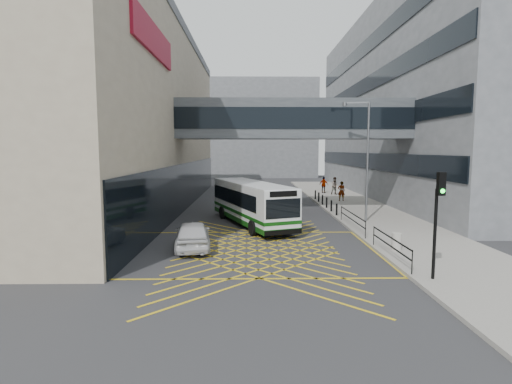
{
  "coord_description": "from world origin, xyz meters",
  "views": [
    {
      "loc": [
        -0.35,
        -20.02,
        5.16
      ],
      "look_at": [
        0.0,
        4.0,
        2.6
      ],
      "focal_mm": 28.0,
      "sensor_mm": 36.0,
      "label": 1
    }
  ],
  "objects_px": {
    "street_lamp": "(365,154)",
    "pedestrian_a": "(341,191)",
    "bus": "(251,202)",
    "pedestrian_b": "(335,186)",
    "car_white": "(193,235)",
    "pedestrian_c": "(324,185)",
    "car_silver": "(266,190)",
    "litter_bin": "(397,241)",
    "car_dark": "(248,195)",
    "traffic_light": "(438,210)"
  },
  "relations": [
    {
      "from": "car_silver",
      "to": "litter_bin",
      "type": "bearing_deg",
      "value": 89.75
    },
    {
      "from": "bus",
      "to": "litter_bin",
      "type": "distance_m",
      "value": 10.68
    },
    {
      "from": "pedestrian_c",
      "to": "car_white",
      "type": "bearing_deg",
      "value": 96.92
    },
    {
      "from": "car_dark",
      "to": "street_lamp",
      "type": "relative_size",
      "value": 0.55
    },
    {
      "from": "bus",
      "to": "pedestrian_b",
      "type": "relative_size",
      "value": 5.46
    },
    {
      "from": "traffic_light",
      "to": "pedestrian_a",
      "type": "relative_size",
      "value": 2.19
    },
    {
      "from": "car_dark",
      "to": "car_silver",
      "type": "relative_size",
      "value": 0.99
    },
    {
      "from": "litter_bin",
      "to": "pedestrian_c",
      "type": "distance_m",
      "value": 26.28
    },
    {
      "from": "car_dark",
      "to": "pedestrian_a",
      "type": "relative_size",
      "value": 2.39
    },
    {
      "from": "car_dark",
      "to": "pedestrian_b",
      "type": "height_order",
      "value": "pedestrian_b"
    },
    {
      "from": "bus",
      "to": "pedestrian_b",
      "type": "bearing_deg",
      "value": 40.26
    },
    {
      "from": "pedestrian_c",
      "to": "car_dark",
      "type": "bearing_deg",
      "value": 68.39
    },
    {
      "from": "car_dark",
      "to": "pedestrian_b",
      "type": "bearing_deg",
      "value": -143.48
    },
    {
      "from": "bus",
      "to": "pedestrian_b",
      "type": "xyz_separation_m",
      "value": [
        9.43,
        16.87,
        -0.43
      ]
    },
    {
      "from": "traffic_light",
      "to": "pedestrian_a",
      "type": "bearing_deg",
      "value": 75.19
    },
    {
      "from": "car_dark",
      "to": "pedestrian_c",
      "type": "distance_m",
      "value": 10.94
    },
    {
      "from": "bus",
      "to": "pedestrian_a",
      "type": "bearing_deg",
      "value": 31.67
    },
    {
      "from": "car_white",
      "to": "traffic_light",
      "type": "distance_m",
      "value": 11.75
    },
    {
      "from": "litter_bin",
      "to": "pedestrian_b",
      "type": "xyz_separation_m",
      "value": [
        2.11,
        24.59,
        0.55
      ]
    },
    {
      "from": "car_dark",
      "to": "traffic_light",
      "type": "bearing_deg",
      "value": 116.3
    },
    {
      "from": "traffic_light",
      "to": "pedestrian_b",
      "type": "relative_size",
      "value": 2.15
    },
    {
      "from": "pedestrian_b",
      "to": "pedestrian_a",
      "type": "bearing_deg",
      "value": -98.46
    },
    {
      "from": "street_lamp",
      "to": "litter_bin",
      "type": "height_order",
      "value": "street_lamp"
    },
    {
      "from": "car_white",
      "to": "litter_bin",
      "type": "relative_size",
      "value": 5.69
    },
    {
      "from": "pedestrian_a",
      "to": "pedestrian_c",
      "type": "distance_m",
      "value": 7.06
    },
    {
      "from": "bus",
      "to": "pedestrian_c",
      "type": "bearing_deg",
      "value": 44.89
    },
    {
      "from": "traffic_light",
      "to": "street_lamp",
      "type": "bearing_deg",
      "value": 75.78
    },
    {
      "from": "car_white",
      "to": "pedestrian_a",
      "type": "relative_size",
      "value": 2.51
    },
    {
      "from": "car_dark",
      "to": "pedestrian_b",
      "type": "relative_size",
      "value": 2.35
    },
    {
      "from": "car_white",
      "to": "pedestrian_b",
      "type": "relative_size",
      "value": 2.47
    },
    {
      "from": "bus",
      "to": "traffic_light",
      "type": "height_order",
      "value": "traffic_light"
    },
    {
      "from": "car_dark",
      "to": "litter_bin",
      "type": "distance_m",
      "value": 21.06
    },
    {
      "from": "car_white",
      "to": "pedestrian_c",
      "type": "bearing_deg",
      "value": -122.18
    },
    {
      "from": "bus",
      "to": "pedestrian_a",
      "type": "distance_m",
      "value": 14.54
    },
    {
      "from": "pedestrian_a",
      "to": "pedestrian_c",
      "type": "relative_size",
      "value": 1.03
    },
    {
      "from": "traffic_light",
      "to": "car_white",
      "type": "bearing_deg",
      "value": 140.63
    },
    {
      "from": "pedestrian_a",
      "to": "street_lamp",
      "type": "bearing_deg",
      "value": 86.37
    },
    {
      "from": "car_white",
      "to": "car_silver",
      "type": "height_order",
      "value": "car_white"
    },
    {
      "from": "car_silver",
      "to": "pedestrian_b",
      "type": "bearing_deg",
      "value": 165.59
    },
    {
      "from": "litter_bin",
      "to": "pedestrian_b",
      "type": "bearing_deg",
      "value": 85.08
    },
    {
      "from": "bus",
      "to": "car_silver",
      "type": "xyz_separation_m",
      "value": [
        1.76,
        17.07,
        -0.85
      ]
    },
    {
      "from": "pedestrian_b",
      "to": "pedestrian_c",
      "type": "bearing_deg",
      "value": 117.02
    },
    {
      "from": "litter_bin",
      "to": "pedestrian_b",
      "type": "height_order",
      "value": "pedestrian_b"
    },
    {
      "from": "bus",
      "to": "car_white",
      "type": "height_order",
      "value": "bus"
    },
    {
      "from": "bus",
      "to": "car_white",
      "type": "xyz_separation_m",
      "value": [
        -3.03,
        -6.83,
        -0.8
      ]
    },
    {
      "from": "street_lamp",
      "to": "pedestrian_c",
      "type": "xyz_separation_m",
      "value": [
        0.55,
        18.14,
        -3.78
      ]
    },
    {
      "from": "street_lamp",
      "to": "pedestrian_a",
      "type": "xyz_separation_m",
      "value": [
        0.98,
        11.09,
        -3.75
      ]
    },
    {
      "from": "car_silver",
      "to": "pedestrian_b",
      "type": "relative_size",
      "value": 2.36
    },
    {
      "from": "street_lamp",
      "to": "pedestrian_c",
      "type": "relative_size",
      "value": 4.46
    },
    {
      "from": "bus",
      "to": "pedestrian_c",
      "type": "distance_m",
      "value": 20.38
    }
  ]
}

